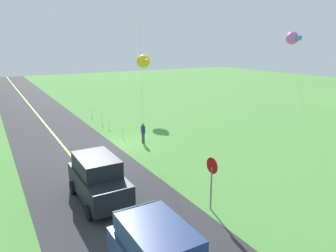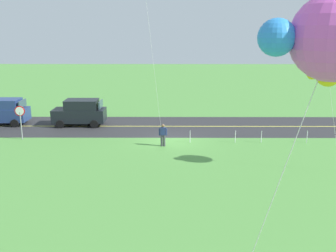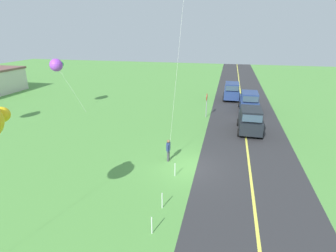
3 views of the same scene
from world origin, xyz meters
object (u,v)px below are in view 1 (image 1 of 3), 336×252
Objects in this scene: kite_blue_mid at (143,61)px; stop_sign at (212,173)px; kite_yellow_high at (293,38)px; car_suv_foreground at (98,179)px; person_adult_near at (143,132)px.

stop_sign is at bearing -17.60° from kite_blue_mid.
kite_yellow_high is (6.27, 15.30, 2.41)m from kite_blue_mid.
car_suv_foreground reaches higher than person_adult_near.
car_suv_foreground is 0.50× the size of kite_yellow_high.
kite_yellow_high reaches higher than stop_sign.
kite_yellow_high is at bearing 122.28° from stop_sign.
stop_sign is (3.47, 4.23, 0.65)m from car_suv_foreground.
stop_sign is 21.26m from kite_blue_mid.
car_suv_foreground is 28.64m from kite_yellow_high.
kite_yellow_high is at bearing 155.61° from person_adult_near.
stop_sign is at bearing -57.72° from kite_yellow_high.
kite_blue_mid is at bearing -149.56° from person_adult_near.
kite_blue_mid is at bearing -112.29° from kite_yellow_high.
car_suv_foreground is at bearing 17.69° from person_adult_near.
kite_blue_mid is at bearing 162.40° from stop_sign.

